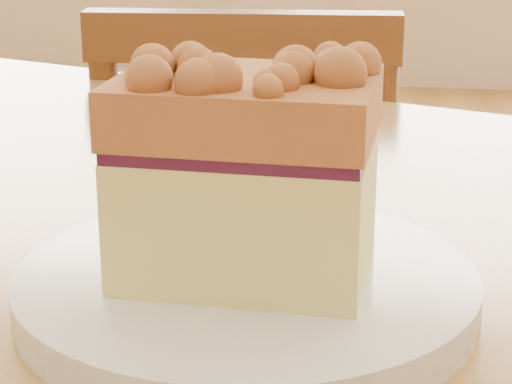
% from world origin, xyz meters
% --- Properties ---
extents(cafe_table_main, '(1.29, 1.05, 0.75)m').
position_xyz_m(cafe_table_main, '(-0.10, 0.15, 0.64)').
color(cafe_table_main, '#AA7F42').
rests_on(cafe_table_main, ground).
extents(cafe_chair_main, '(0.41, 0.41, 0.83)m').
position_xyz_m(cafe_chair_main, '(-0.10, 0.70, 0.42)').
color(cafe_chair_main, brown).
rests_on(cafe_chair_main, ground).
extents(plate, '(0.25, 0.25, 0.02)m').
position_xyz_m(plate, '(0.02, 0.00, 0.76)').
color(plate, white).
rests_on(plate, cafe_table_main).
extents(cake_slice, '(0.14, 0.10, 0.12)m').
position_xyz_m(cake_slice, '(0.02, 0.00, 0.83)').
color(cake_slice, '#F5E98A').
rests_on(cake_slice, plate).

